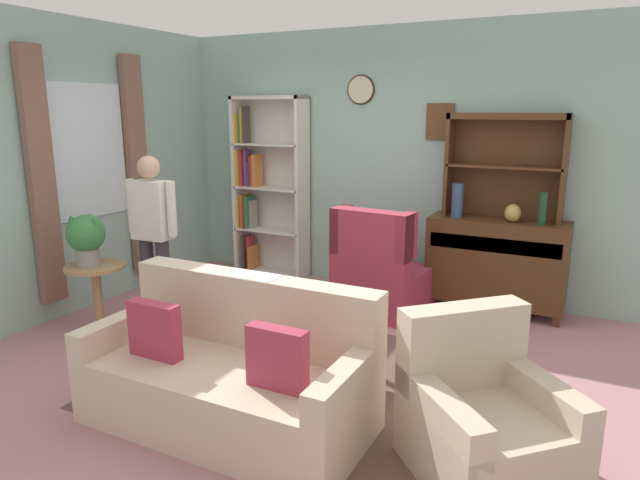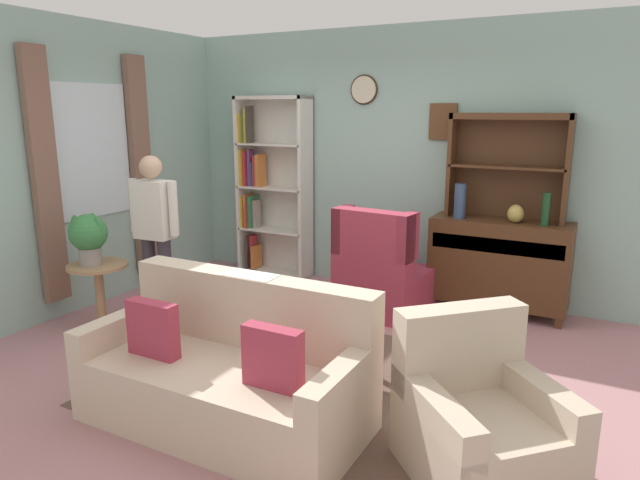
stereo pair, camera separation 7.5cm
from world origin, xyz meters
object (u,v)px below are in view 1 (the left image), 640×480
sideboard (496,261)px  book_stack (319,324)px  potted_plant_large (86,236)px  plant_stand (97,290)px  vase_tall (457,201)px  armchair_floral (484,424)px  coffee_table (317,334)px  wingback_chair (380,275)px  bookshelf (266,189)px  person_reading (153,229)px  vase_round (513,213)px  sideboard_hutch (506,152)px  couch_floral (231,376)px  bottle_wine (543,209)px

sideboard → book_stack: size_ratio=6.57×
potted_plant_large → plant_stand: bearing=49.9°
vase_tall → armchair_floral: (0.81, -2.56, -0.80)m
coffee_table → book_stack: bearing=-43.7°
vase_tall → coffee_table: bearing=-103.9°
sideboard → vase_tall: 0.70m
sideboard → potted_plant_large: 3.81m
sideboard → wingback_chair: wingback_chair is taller
bookshelf → person_reading: bookshelf is taller
vase_tall → plant_stand: (-2.67, -2.07, -0.71)m
vase_tall → vase_round: size_ratio=1.97×
bookshelf → vase_round: (2.83, -0.15, -0.02)m
plant_stand → potted_plant_large: size_ratio=1.35×
wingback_chair → coffee_table: size_ratio=1.31×
bookshelf → vase_tall: size_ratio=6.27×
bookshelf → vase_round: bearing=-3.1°
wingback_chair → sideboard: bearing=29.6°
bookshelf → person_reading: bearing=-89.9°
vase_tall → plant_stand: size_ratio=0.55×
book_stack → sideboard: bearing=68.0°
plant_stand → person_reading: bearing=43.6°
sideboard_hutch → potted_plant_large: size_ratio=2.42×
vase_tall → couch_floral: (-0.72, -2.76, -0.77)m
sideboard_hutch → wingback_chair: bearing=-145.8°
person_reading → bookshelf: bearing=90.1°
person_reading → plant_stand: bearing=-136.4°
sideboard_hutch → couch_floral: 3.39m
vase_tall → bottle_wine: vase_tall is taller
couch_floral → potted_plant_large: bearing=161.8°
bottle_wine → person_reading: (-3.09, -1.71, -0.16)m
sideboard_hutch → vase_tall: size_ratio=3.29×
sideboard_hutch → plant_stand: sideboard_hutch is taller
sideboard → armchair_floral: sideboard is taller
bottle_wine → potted_plant_large: (-3.49, -2.10, -0.19)m
plant_stand → book_stack: plant_stand is taller
bookshelf → plant_stand: (-0.37, -2.24, -0.65)m
sideboard_hutch → book_stack: bearing=-111.0°
armchair_floral → wingback_chair: bearing=124.1°
sideboard_hutch → plant_stand: (-3.06, -2.26, -1.18)m
sideboard → wingback_chair: bearing=-150.4°
vase_tall → book_stack: size_ratio=1.69×
vase_round → couch_floral: size_ratio=0.09×
plant_stand → book_stack: bearing=0.8°
plant_stand → vase_round: bearing=33.1°
vase_tall → couch_floral: vase_tall is taller
vase_round → coffee_table: bearing=-116.7°
bookshelf → vase_tall: (2.31, -0.17, 0.06)m
sideboard_hutch → person_reading: bearing=-144.7°
bookshelf → book_stack: (1.84, -2.21, -0.58)m
sideboard → bookshelf: bearing=178.1°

